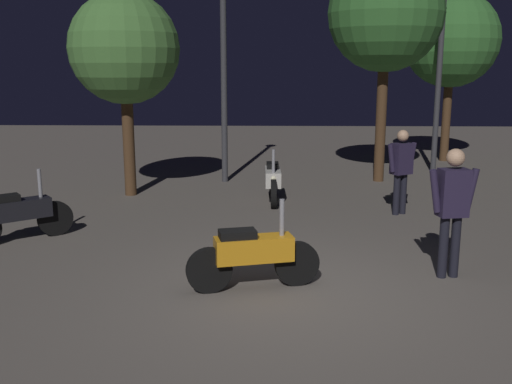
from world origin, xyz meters
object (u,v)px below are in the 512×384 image
(person_rider_beside, at_px, (452,202))
(motorcycle_white_parked_right, at_px, (273,180))
(motorcycle_orange_foreground, at_px, (253,255))
(person_bystander_far, at_px, (401,165))
(streetlamp_far, at_px, (441,43))
(motorcycle_black_parked_left, at_px, (19,214))
(streetlamp_near, at_px, (223,31))

(person_rider_beside, bearing_deg, motorcycle_white_parked_right, 18.27)
(motorcycle_orange_foreground, relative_size, person_bystander_far, 1.05)
(streetlamp_far, bearing_deg, person_rider_beside, -103.62)
(motorcycle_orange_foreground, distance_m, motorcycle_white_parked_right, 4.73)
(motorcycle_white_parked_right, bearing_deg, motorcycle_black_parked_left, -55.80)
(person_rider_beside, distance_m, streetlamp_near, 7.55)
(motorcycle_white_parked_right, relative_size, person_bystander_far, 1.07)
(motorcycle_orange_foreground, height_order, motorcycle_white_parked_right, same)
(motorcycle_white_parked_right, relative_size, streetlamp_near, 0.30)
(motorcycle_white_parked_right, distance_m, streetlamp_near, 3.81)
(motorcycle_orange_foreground, height_order, motorcycle_black_parked_left, same)
(motorcycle_white_parked_right, height_order, streetlamp_near, streetlamp_near)
(motorcycle_orange_foreground, height_order, streetlamp_near, streetlamp_near)
(motorcycle_white_parked_right, height_order, streetlamp_far, streetlamp_far)
(person_bystander_far, relative_size, streetlamp_far, 0.31)
(motorcycle_white_parked_right, bearing_deg, streetlamp_far, 128.93)
(motorcycle_black_parked_left, distance_m, person_rider_beside, 6.38)
(motorcycle_white_parked_right, relative_size, person_rider_beside, 0.99)
(motorcycle_black_parked_left, height_order, streetlamp_far, streetlamp_far)
(person_rider_beside, bearing_deg, motorcycle_black_parked_left, 67.34)
(motorcycle_orange_foreground, xyz_separation_m, streetlamp_far, (4.39, 8.25, 2.78))
(motorcycle_orange_foreground, height_order, streetlamp_far, streetlamp_far)
(streetlamp_near, bearing_deg, motorcycle_white_parked_right, -61.35)
(motorcycle_black_parked_left, relative_size, person_rider_beside, 0.81)
(motorcycle_orange_foreground, xyz_separation_m, motorcycle_black_parked_left, (-3.69, 1.89, 0.00))
(motorcycle_white_parked_right, xyz_separation_m, person_bystander_far, (2.33, -0.95, 0.48))
(person_rider_beside, height_order, streetlamp_near, streetlamp_near)
(motorcycle_orange_foreground, height_order, person_bystander_far, person_bystander_far)
(motorcycle_white_parked_right, xyz_separation_m, streetlamp_near, (-1.12, 2.06, 3.00))
(motorcycle_orange_foreground, distance_m, streetlamp_far, 9.75)
(motorcycle_white_parked_right, distance_m, person_rider_beside, 4.84)
(motorcycle_white_parked_right, bearing_deg, person_bystander_far, 66.23)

